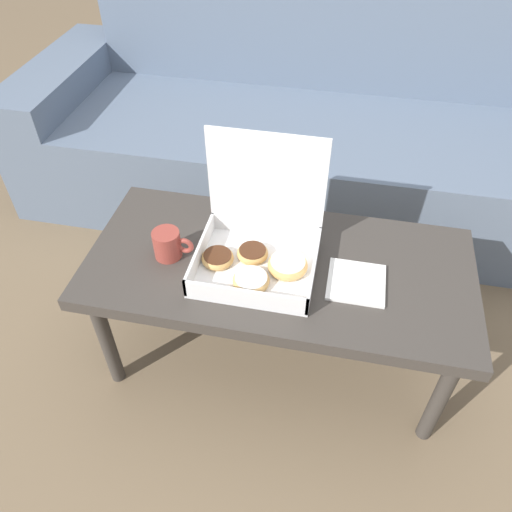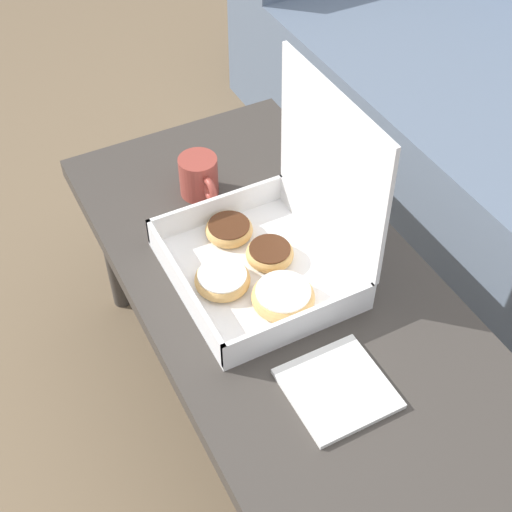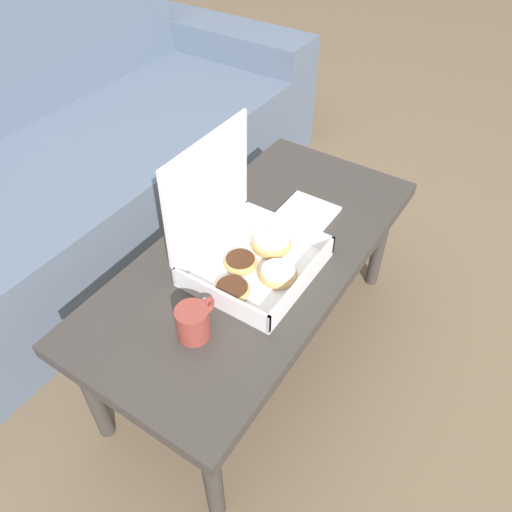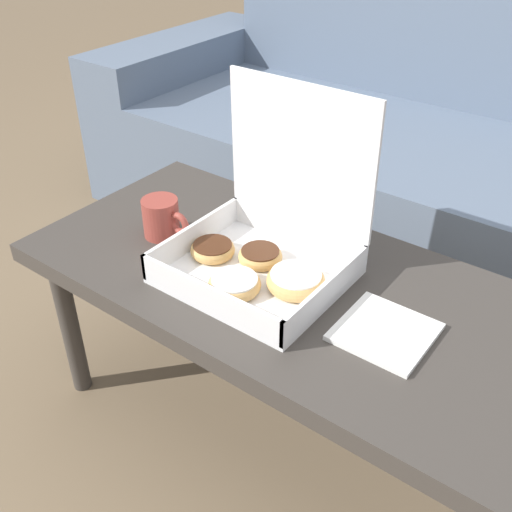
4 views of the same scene
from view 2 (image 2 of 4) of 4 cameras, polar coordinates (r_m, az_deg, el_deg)
The scene contains 5 objects.
ground_plane at distance 1.66m, azimuth 6.02°, elevation -11.09°, with size 12.00×12.00×0.00m, color #756047.
coffee_table at distance 1.31m, azimuth 2.63°, elevation -4.03°, with size 1.10×0.52×0.43m.
pastry_box at distance 1.26m, azimuth 1.16°, elevation 0.65°, with size 0.33×0.29×0.35m.
coffee_mug at distance 1.44m, azimuth -4.56°, elevation 6.33°, with size 0.12×0.08×0.09m.
napkin_stack at distance 1.15m, azimuth 6.53°, elevation -10.48°, with size 0.16×0.16×0.01m.
Camera 2 is at (0.72, -0.57, 1.39)m, focal length 50.00 mm.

